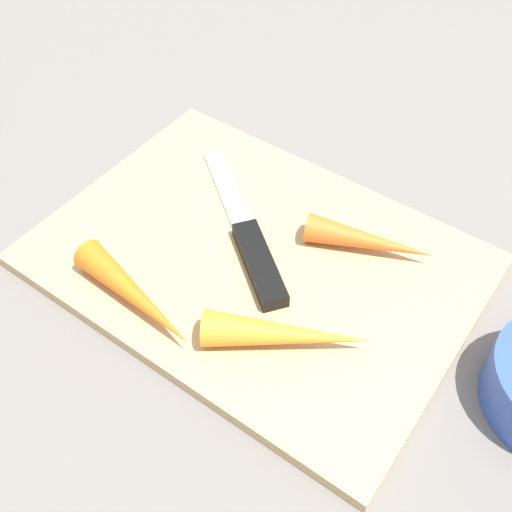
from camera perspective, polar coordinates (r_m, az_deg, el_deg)
ground_plane at (r=0.54m, az=0.00°, el=-0.83°), size 1.40×1.40×0.00m
cutting_board at (r=0.54m, az=0.00°, el=-0.42°), size 0.36×0.26×0.01m
knife at (r=0.53m, az=-0.12°, el=0.29°), size 0.17×0.14×0.01m
carrot_shortest at (r=0.53m, az=10.42°, el=1.32°), size 0.11×0.06×0.03m
carrot_longest at (r=0.50m, az=-11.04°, el=-3.59°), size 0.13×0.05×0.03m
carrot_medium at (r=0.47m, az=2.83°, el=-7.20°), size 0.12×0.09×0.03m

